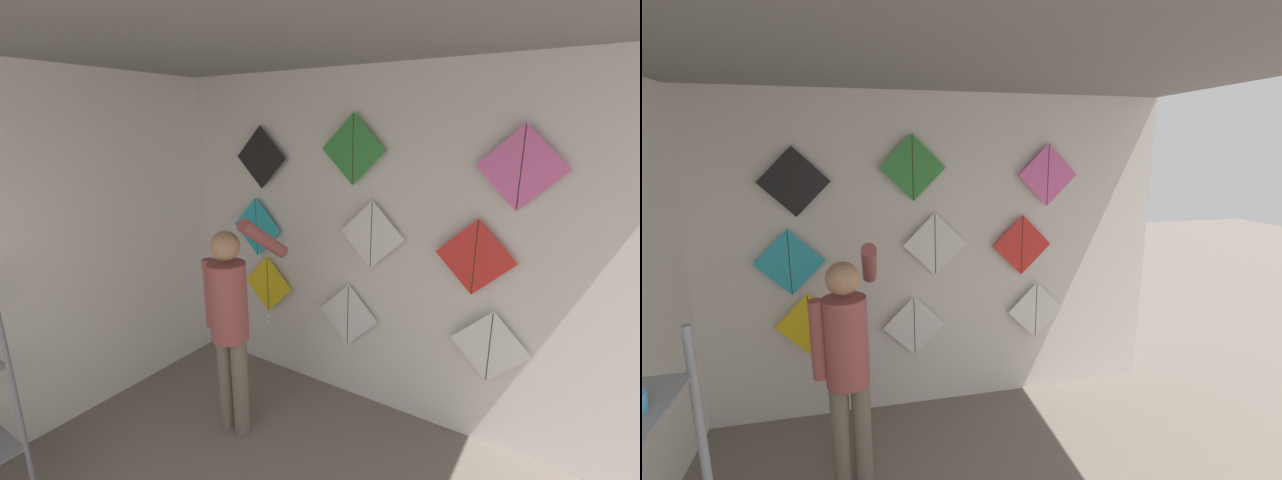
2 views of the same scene
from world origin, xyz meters
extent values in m
cube|color=silver|center=(0.00, 3.72, 1.40)|extent=(4.47, 0.06, 2.80)
cube|color=silver|center=(-1.86, 1.84, 1.40)|extent=(0.06, 4.49, 2.80)
cube|color=gray|center=(0.00, 1.84, 2.82)|extent=(4.47, 4.49, 0.04)
cylinder|color=slate|center=(-1.03, 1.50, 0.89)|extent=(0.03, 0.03, 1.79)
cylinder|color=#726656|center=(-0.69, 2.77, 0.40)|extent=(0.13, 0.13, 0.80)
cylinder|color=#726656|center=(-0.54, 2.78, 0.40)|extent=(0.13, 0.13, 0.80)
cylinder|color=#9E4C4C|center=(-0.61, 2.77, 1.10)|extent=(0.28, 0.28, 0.60)
sphere|color=tan|center=(-0.61, 2.77, 1.53)|extent=(0.22, 0.22, 0.22)
cylinder|color=#9E4C4C|center=(-0.79, 2.76, 1.13)|extent=(0.10, 0.10, 0.53)
cylinder|color=#9E4C4C|center=(-0.44, 3.00, 1.55)|extent=(0.10, 0.49, 0.39)
cube|color=yellow|center=(-0.95, 3.63, 0.89)|extent=(0.55, 0.01, 0.55)
cylinder|color=black|center=(-0.95, 3.63, 0.89)|extent=(0.01, 0.01, 0.53)
sphere|color=white|center=(-0.95, 3.62, 0.56)|extent=(0.04, 0.04, 0.04)
sphere|color=white|center=(-0.95, 3.62, 0.49)|extent=(0.04, 0.04, 0.04)
cube|color=white|center=(-0.07, 3.63, 0.79)|extent=(0.55, 0.01, 0.55)
cylinder|color=black|center=(-0.07, 3.63, 0.79)|extent=(0.01, 0.01, 0.53)
cube|color=white|center=(1.08, 3.63, 0.84)|extent=(0.55, 0.01, 0.55)
cylinder|color=black|center=(1.08, 3.63, 0.84)|extent=(0.01, 0.01, 0.53)
cube|color=#28B2C6|center=(-1.07, 3.63, 1.44)|extent=(0.55, 0.01, 0.55)
cylinder|color=black|center=(-1.07, 3.63, 1.44)|extent=(0.01, 0.01, 0.53)
cube|color=white|center=(0.12, 3.63, 1.53)|extent=(0.55, 0.01, 0.55)
cylinder|color=black|center=(0.12, 3.63, 1.53)|extent=(0.01, 0.01, 0.53)
cube|color=red|center=(0.92, 3.63, 1.48)|extent=(0.55, 0.01, 0.55)
cylinder|color=black|center=(0.92, 3.63, 1.48)|extent=(0.01, 0.01, 0.53)
cube|color=black|center=(-0.99, 3.63, 2.08)|extent=(0.55, 0.01, 0.55)
cylinder|color=black|center=(-0.99, 3.63, 2.08)|extent=(0.01, 0.01, 0.53)
cube|color=#338C38|center=(-0.06, 3.63, 2.18)|extent=(0.55, 0.01, 0.55)
cylinder|color=black|center=(-0.06, 3.63, 2.18)|extent=(0.01, 0.01, 0.53)
cube|color=pink|center=(1.15, 3.63, 2.11)|extent=(0.55, 0.01, 0.55)
cylinder|color=black|center=(1.15, 3.63, 2.11)|extent=(0.01, 0.01, 0.53)
camera|label=1|loc=(1.55, 0.68, 2.38)|focal=24.00mm
camera|label=2|loc=(-0.46, 0.07, 2.34)|focal=24.00mm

